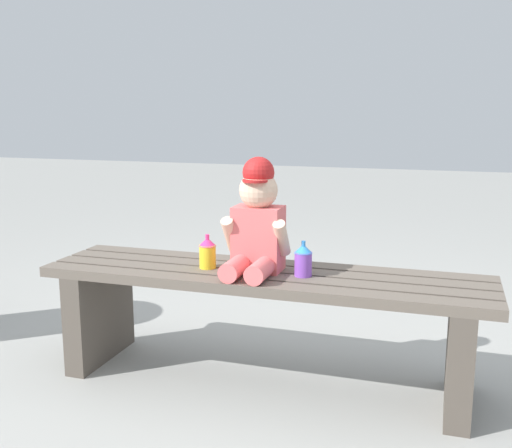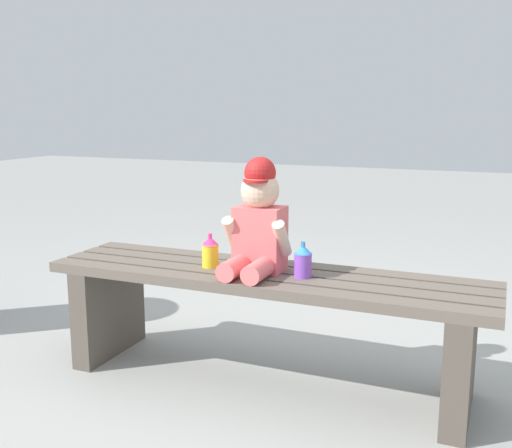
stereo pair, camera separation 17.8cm
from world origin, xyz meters
name	(u,v)px [view 2 (the right image)]	position (x,y,z in m)	size (l,w,h in m)	color
ground_plane	(264,381)	(0.00, 0.00, 0.00)	(16.00, 16.00, 0.00)	#999993
park_bench	(264,307)	(0.00, 0.00, 0.28)	(1.59, 0.38, 0.41)	#60564C
child_figure	(258,222)	(-0.02, 0.00, 0.59)	(0.23, 0.27, 0.40)	#E56666
sippy_cup_left	(210,251)	(-0.21, -0.01, 0.47)	(0.06, 0.06, 0.12)	yellow
sippy_cup_right	(303,261)	(0.15, -0.01, 0.47)	(0.06, 0.06, 0.12)	#8C4CCC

